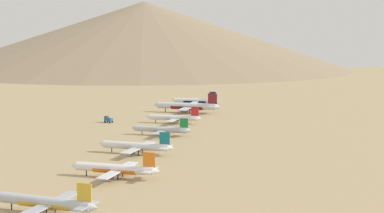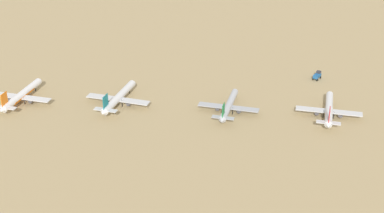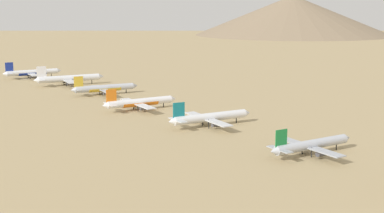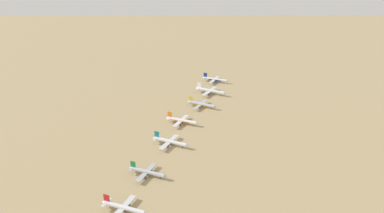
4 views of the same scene
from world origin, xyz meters
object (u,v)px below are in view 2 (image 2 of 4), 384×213
parked_jet_4 (119,97)px  parked_jet_2 (329,109)px  parked_jet_3 (229,105)px  service_truck (317,75)px  parked_jet_5 (22,95)px

parked_jet_4 → parked_jet_2: bearing=-79.5°
parked_jet_2 → parked_jet_3: 43.62m
service_truck → parked_jet_2: bearing=-166.5°
service_truck → parked_jet_5: bearing=118.2°
parked_jet_2 → parked_jet_4: bearing=100.5°
parked_jet_2 → parked_jet_4: size_ratio=0.96×
parked_jet_4 → parked_jet_5: parked_jet_4 is taller
parked_jet_5 → service_truck: bearing=-61.8°
parked_jet_2 → parked_jet_3: parked_jet_2 is taller
parked_jet_2 → parked_jet_4: 93.74m
parked_jet_3 → parked_jet_4: (-7.82, 49.55, 0.32)m
parked_jet_5 → parked_jet_3: bearing=-78.5°
parked_jet_3 → parked_jet_4: size_ratio=0.91×
parked_jet_3 → service_truck: parked_jet_3 is taller
parked_jet_4 → parked_jet_5: bearing=104.3°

